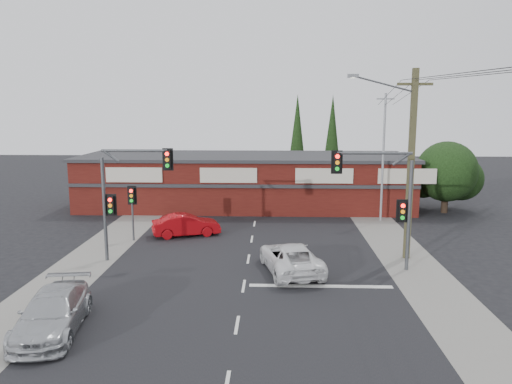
{
  "coord_description": "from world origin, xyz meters",
  "views": [
    {
      "loc": [
        1.35,
        -23.2,
        8.05
      ],
      "look_at": [
        0.39,
        3.0,
        3.57
      ],
      "focal_mm": 35.0,
      "sensor_mm": 36.0,
      "label": 1
    }
  ],
  "objects_px": {
    "white_suv": "(291,258)",
    "utility_pole": "(409,159)",
    "shop_building": "(245,180)",
    "red_sedan": "(186,225)",
    "silver_suv": "(53,313)"
  },
  "relations": [
    {
      "from": "white_suv",
      "to": "shop_building",
      "type": "bearing_deg",
      "value": -91.57
    },
    {
      "from": "silver_suv",
      "to": "utility_pole",
      "type": "distance_m",
      "value": 18.33
    },
    {
      "from": "red_sedan",
      "to": "utility_pole",
      "type": "xyz_separation_m",
      "value": [
        12.55,
        -4.3,
        4.7
      ]
    },
    {
      "from": "shop_building",
      "to": "white_suv",
      "type": "bearing_deg",
      "value": -79.05
    },
    {
      "from": "red_sedan",
      "to": "utility_pole",
      "type": "height_order",
      "value": "utility_pole"
    },
    {
      "from": "white_suv",
      "to": "shop_building",
      "type": "height_order",
      "value": "shop_building"
    },
    {
      "from": "silver_suv",
      "to": "shop_building",
      "type": "bearing_deg",
      "value": 68.26
    },
    {
      "from": "white_suv",
      "to": "silver_suv",
      "type": "xyz_separation_m",
      "value": [
        -8.8,
        -7.01,
        0.01
      ]
    },
    {
      "from": "white_suv",
      "to": "shop_building",
      "type": "distance_m",
      "value": 16.83
    },
    {
      "from": "red_sedan",
      "to": "shop_building",
      "type": "bearing_deg",
      "value": -36.69
    },
    {
      "from": "white_suv",
      "to": "utility_pole",
      "type": "xyz_separation_m",
      "value": [
        6.17,
        2.47,
        4.68
      ]
    },
    {
      "from": "utility_pole",
      "to": "white_suv",
      "type": "bearing_deg",
      "value": -158.22
    },
    {
      "from": "white_suv",
      "to": "red_sedan",
      "type": "distance_m",
      "value": 9.3
    },
    {
      "from": "red_sedan",
      "to": "silver_suv",
      "type": "bearing_deg",
      "value": 151.52
    },
    {
      "from": "silver_suv",
      "to": "red_sedan",
      "type": "height_order",
      "value": "silver_suv"
    }
  ]
}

